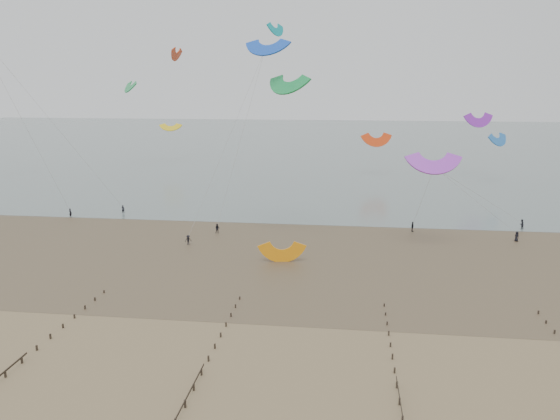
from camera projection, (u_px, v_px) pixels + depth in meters
The scene contains 6 objects.
ground at pixel (181, 341), 57.78m from camera, with size 500.00×500.00×0.00m, color brown.
sea_and_shore at pixel (218, 246), 91.51m from camera, with size 500.00×665.00×0.03m.
kitesurfer_lead at pixel (70, 213), 110.60m from camera, with size 0.68×0.45×1.87m, color black.
kitesurfers at pixel (391, 227), 100.37m from camera, with size 99.17×27.91×1.86m.
grounded_kite at pixel (282, 262), 83.36m from camera, with size 6.09×3.19×4.64m, color orange, non-canonical shape.
kites_airborne at pixel (238, 106), 140.35m from camera, with size 249.44×110.92×37.23m.
Camera 1 is at (17.00, -51.38, 26.75)m, focal length 35.00 mm.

